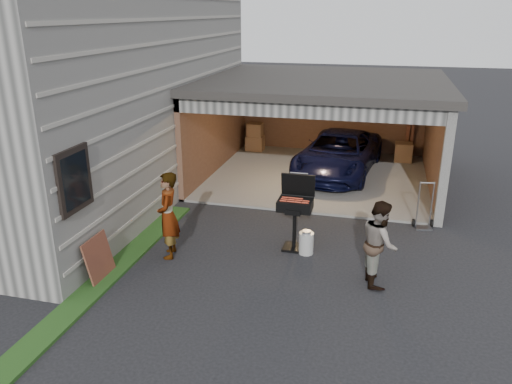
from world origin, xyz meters
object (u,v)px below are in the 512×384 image
Objects in this scene: propane_tank at (306,243)px; plywood_panel at (99,259)px; woman at (168,215)px; bbq_grill at (295,207)px; minivan at (338,155)px; hand_truck at (424,219)px; man at (379,243)px.

plywood_panel reaches higher than propane_tank.
woman is 2.56m from bbq_grill.
plywood_panel is (-0.87, -1.18, -0.47)m from woman.
bbq_grill is at bearing -86.90° from minivan.
woman is 1.62× the size of hand_truck.
propane_tank is at bearing 47.41° from man.
plywood_panel is (-3.51, -1.98, 0.19)m from propane_tank.
bbq_grill is 0.77m from propane_tank.
woman reaches higher than plywood_panel.
propane_tank is (0.28, -0.19, -0.69)m from bbq_grill.
man is at bearing -30.61° from bbq_grill.
man is 2.98m from hand_truck.
man reaches higher than bbq_grill.
minivan is 6.33m from man.
propane_tank is at bearing 89.92° from woman.
bbq_grill reaches higher than minivan.
woman is 1.12× the size of man.
minivan is 9.75× the size of propane_tank.
plywood_panel is at bearing -146.22° from bbq_grill.
propane_tank is 0.41× the size of hand_truck.
minivan is 5.38m from propane_tank.
plywood_panel is at bearing 90.41° from man.
man is 1.98m from bbq_grill.
woman is 4.07m from man.
bbq_grill is at bearing -156.05° from hand_truck.
bbq_grill is at bearing 46.64° from man.
hand_truck is (5.03, 2.74, -0.67)m from woman.
propane_tank is (2.64, 0.79, -0.66)m from woman.
minivan is 6.74m from woman.
propane_tank is at bearing 29.36° from plywood_panel.
minivan reaches higher than hand_truck.
woman is 1.14× the size of bbq_grill.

